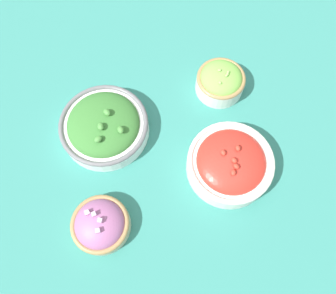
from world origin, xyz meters
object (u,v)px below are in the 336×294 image
Objects in this scene: bowl_broccoli at (104,126)px; bowl_lettuce at (221,81)px; bowl_cherry_tomatoes at (230,163)px; bowl_red_onion at (100,224)px.

bowl_broccoli is 1.74× the size of bowl_lettuce.
bowl_cherry_tomatoes is 0.22m from bowl_lettuce.
bowl_lettuce reaches higher than bowl_red_onion.
bowl_lettuce is (-0.31, -0.06, 0.00)m from bowl_broccoli.
bowl_lettuce is at bearing -140.93° from bowl_red_onion.
bowl_broccoli is at bearing 10.36° from bowl_lettuce.
bowl_cherry_tomatoes is 1.60× the size of bowl_lettuce.
bowl_cherry_tomatoes reaches higher than bowl_red_onion.
bowl_cherry_tomatoes is (-0.27, 0.16, 0.01)m from bowl_broccoli.
bowl_broccoli is 0.31m from bowl_cherry_tomatoes.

